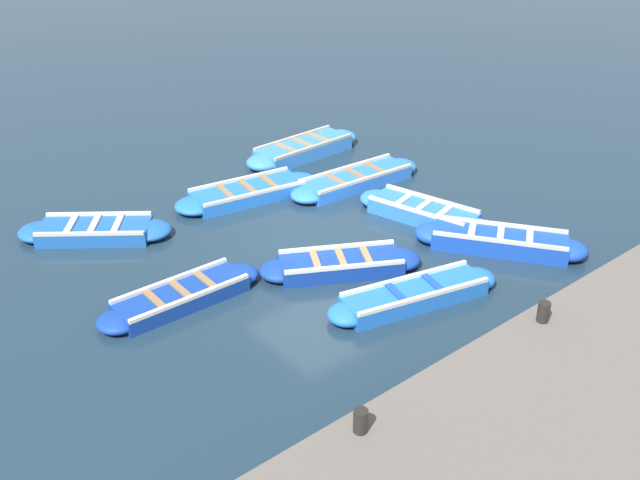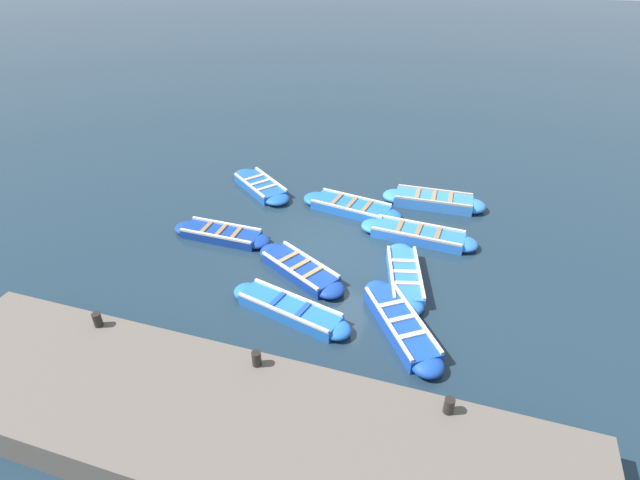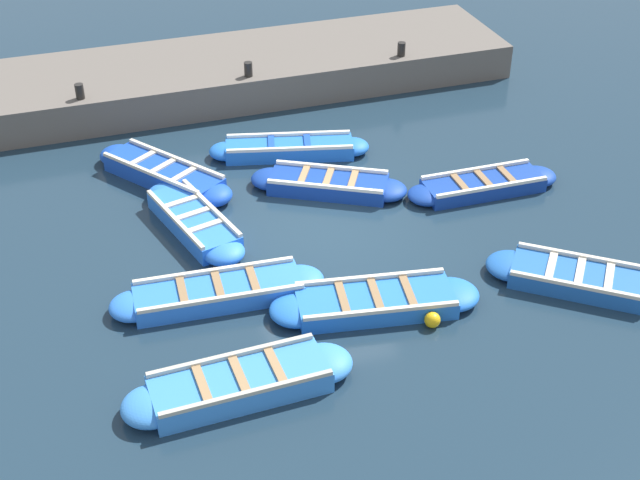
% 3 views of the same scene
% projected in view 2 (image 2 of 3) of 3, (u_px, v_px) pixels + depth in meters
% --- Properties ---
extents(ground_plane, '(120.00, 120.00, 0.00)m').
position_uv_depth(ground_plane, '(332.00, 251.00, 15.57)').
color(ground_plane, '#1C303F').
extents(boat_mid_row, '(0.89, 3.35, 0.36)m').
position_uv_depth(boat_mid_row, '(221.00, 234.00, 16.11)').
color(boat_mid_row, navy).
rests_on(boat_mid_row, ground).
extents(boat_bow_out, '(3.38, 1.60, 0.41)m').
position_uv_depth(boat_bow_out, '(404.00, 277.00, 14.20)').
color(boat_bow_out, blue).
rests_on(boat_bow_out, ground).
extents(boat_outer_right, '(1.09, 3.83, 0.38)m').
position_uv_depth(boat_outer_right, '(418.00, 235.00, 16.07)').
color(boat_outer_right, blue).
rests_on(boat_outer_right, ground).
extents(boat_outer_left, '(3.39, 2.72, 0.44)m').
position_uv_depth(boat_outer_left, '(401.00, 324.00, 12.54)').
color(boat_outer_left, '#1947B7').
rests_on(boat_outer_left, ground).
extents(boat_far_corner, '(2.33, 3.29, 0.38)m').
position_uv_depth(boat_far_corner, '(300.00, 269.00, 14.51)').
color(boat_far_corner, navy).
rests_on(boat_far_corner, ground).
extents(boat_near_quay, '(1.57, 3.64, 0.39)m').
position_uv_depth(boat_near_quay, '(290.00, 310.00, 13.05)').
color(boat_near_quay, blue).
rests_on(boat_near_quay, ground).
extents(boat_alongside, '(1.52, 3.79, 0.37)m').
position_uv_depth(boat_alongside, '(351.00, 207.00, 17.57)').
color(boat_alongside, blue).
rests_on(boat_alongside, ground).
extents(boat_broadside, '(1.07, 3.68, 0.43)m').
position_uv_depth(boat_broadside, '(433.00, 201.00, 17.89)').
color(boat_broadside, '#3884E0').
rests_on(boat_broadside, ground).
extents(boat_inner_gap, '(2.77, 3.20, 0.37)m').
position_uv_depth(boat_inner_gap, '(260.00, 186.00, 18.91)').
color(boat_inner_gap, '#1E59AD').
rests_on(boat_inner_gap, ground).
extents(quay_wall, '(3.33, 13.92, 0.87)m').
position_uv_depth(quay_wall, '(232.00, 428.00, 9.75)').
color(quay_wall, '#605951').
rests_on(quay_wall, ground).
extents(bollard_north, '(0.20, 0.20, 0.35)m').
position_uv_depth(bollard_north, '(97.00, 320.00, 11.45)').
color(bollard_north, black).
rests_on(bollard_north, quay_wall).
extents(bollard_mid_north, '(0.20, 0.20, 0.35)m').
position_uv_depth(bollard_mid_north, '(257.00, 358.00, 10.46)').
color(bollard_mid_north, black).
rests_on(bollard_mid_north, quay_wall).
extents(bollard_mid_south, '(0.20, 0.20, 0.35)m').
position_uv_depth(bollard_mid_south, '(449.00, 405.00, 9.47)').
color(bollard_mid_south, black).
rests_on(bollard_mid_south, quay_wall).
extents(buoy_orange_near, '(0.28, 0.28, 0.28)m').
position_uv_depth(buoy_orange_near, '(337.00, 195.00, 18.35)').
color(buoy_orange_near, '#EAB214').
rests_on(buoy_orange_near, ground).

